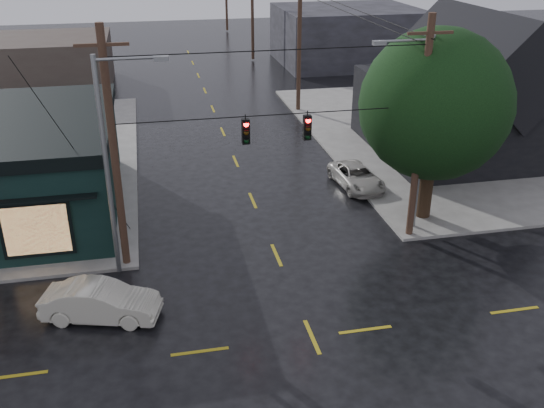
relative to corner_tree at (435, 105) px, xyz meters
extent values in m
plane|color=black|center=(-7.94, -8.15, -5.81)|extent=(160.00, 160.00, 0.00)
cube|color=slate|center=(12.06, 11.85, -5.74)|extent=(28.00, 28.00, 0.15)
cube|color=black|center=(7.06, 8.85, -3.41)|extent=(12.00, 11.00, 4.50)
cylinder|color=black|center=(0.00, 0.00, -3.62)|extent=(0.70, 0.70, 4.10)
sphere|color=black|center=(0.00, 0.00, 0.02)|extent=(7.05, 7.05, 7.05)
cylinder|color=black|center=(-7.94, -1.65, 0.49)|extent=(13.00, 0.04, 0.04)
cube|color=#3A2F2A|center=(-21.94, 31.85, -3.61)|extent=(12.00, 10.00, 4.40)
cube|color=black|center=(8.06, 36.85, -3.01)|extent=(14.00, 12.00, 5.60)
imported|color=beige|center=(-15.29, -5.44, -5.10)|extent=(4.56, 2.62, 1.42)
imported|color=#B2ADA4|center=(-1.94, 4.49, -5.21)|extent=(2.40, 4.52, 1.21)
camera|label=1|loc=(-12.94, -25.08, 7.56)|focal=40.00mm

